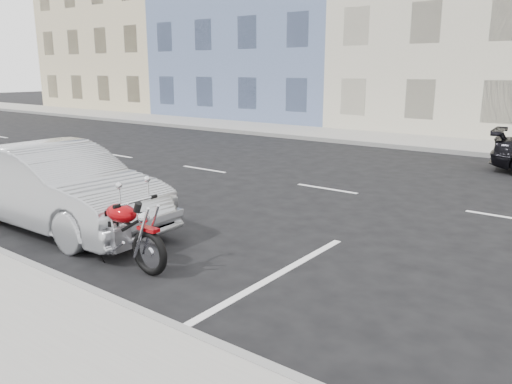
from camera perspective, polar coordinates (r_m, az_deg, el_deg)
ground at (r=11.27m, az=16.99°, el=-1.07°), size 120.00×120.00×0.00m
sidewalk_far at (r=21.05m, az=12.57°, el=6.10°), size 80.00×3.40×0.15m
curb_far at (r=19.53m, az=10.46°, el=5.64°), size 80.00×0.12×0.16m
bldg_far_west at (r=39.97m, az=-11.55°, el=18.16°), size 12.00×12.00×12.00m
bldg_blue at (r=32.14m, az=3.74°, el=20.43°), size 12.00×12.00×13.00m
bldg_cream at (r=27.35m, az=26.43°, el=18.68°), size 12.00×12.00×11.50m
motorcycle at (r=7.00m, az=-11.98°, el=-5.72°), size 2.08×0.69×1.04m
sedan_silver at (r=9.52m, az=-21.69°, el=0.56°), size 4.63×1.74×1.51m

